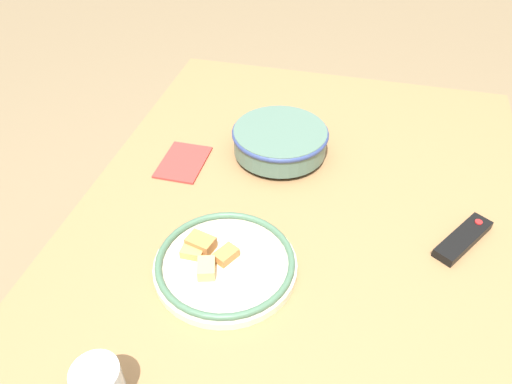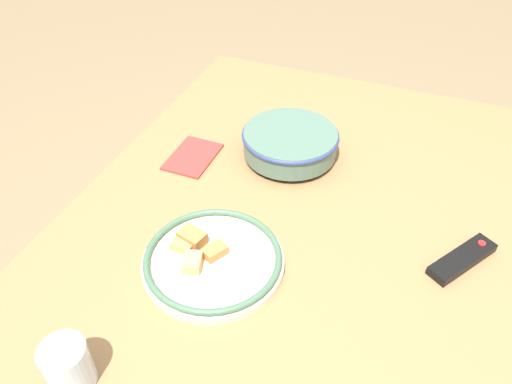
% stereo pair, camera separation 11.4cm
% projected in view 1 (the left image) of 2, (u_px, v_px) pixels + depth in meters
% --- Properties ---
extents(dining_table, '(1.53, 1.04, 0.73)m').
position_uv_depth(dining_table, '(295.00, 260.00, 1.13)').
color(dining_table, olive).
rests_on(dining_table, ground_plane).
extents(noodle_bowl, '(0.25, 0.25, 0.08)m').
position_uv_depth(noodle_bowl, '(280.00, 140.00, 1.29)').
color(noodle_bowl, '#4C6B5B').
rests_on(noodle_bowl, dining_table).
extents(food_plate, '(0.29, 0.29, 0.05)m').
position_uv_depth(food_plate, '(224.00, 263.00, 1.01)').
color(food_plate, beige).
rests_on(food_plate, dining_table).
extents(tv_remote, '(0.17, 0.13, 0.02)m').
position_uv_depth(tv_remote, '(463.00, 239.00, 1.07)').
color(tv_remote, black).
rests_on(tv_remote, dining_table).
extents(folded_napkin, '(0.16, 0.11, 0.01)m').
position_uv_depth(folded_napkin, '(183.00, 162.00, 1.29)').
color(folded_napkin, '#B2332D').
rests_on(folded_napkin, dining_table).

